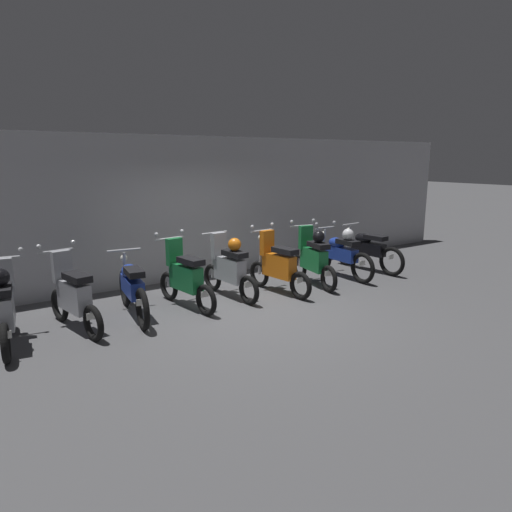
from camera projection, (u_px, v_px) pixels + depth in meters
The scene contains 11 objects.
ground_plane at pixel (257, 310), 7.81m from camera, with size 80.00×80.00×0.00m, color #4C4C4F.
back_wall at pixel (186, 208), 9.67m from camera, with size 16.00×0.30×2.99m, color #ADADB2.
motorbike_slot_0 at pixel (4, 307), 6.20m from camera, with size 0.59×1.68×1.29m.
motorbike_slot_1 at pixel (73, 296), 6.82m from camera, with size 0.59×1.67×1.29m.
motorbike_slot_2 at pixel (132, 287), 7.41m from camera, with size 0.56×1.95×1.03m.
motorbike_slot_3 at pixel (185, 277), 7.88m from camera, with size 0.59×1.68×1.29m.
motorbike_slot_4 at pixel (229, 267), 8.44m from camera, with size 0.56×1.68×1.18m.
motorbike_slot_5 at pixel (278, 266), 8.73m from camera, with size 0.59×1.68×1.29m.
motorbike_slot_6 at pixel (313, 257), 9.27m from camera, with size 0.58×1.67×1.29m.
motorbike_slot_7 at pixel (341, 253), 9.90m from camera, with size 0.59×1.95×1.15m.
motorbike_slot_8 at pixel (367, 249), 10.48m from camera, with size 0.56×1.95×1.03m.
Camera 1 is at (-4.18, -6.16, 2.55)m, focal length 32.10 mm.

